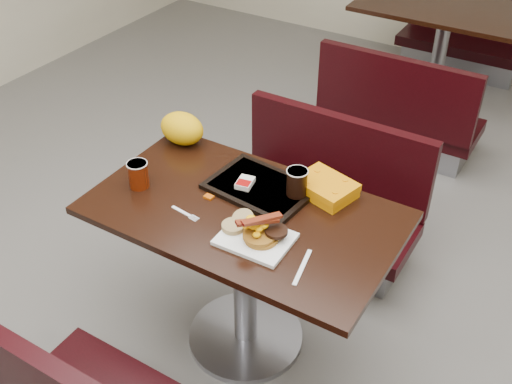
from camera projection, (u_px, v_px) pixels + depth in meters
The scene contains 23 objects.
floor at pixel (246, 338), 2.82m from camera, with size 6.00×7.00×0.01m, color slate.
table_near at pixel (245, 279), 2.59m from camera, with size 1.20×0.70×0.75m, color black, non-canonical shape.
bench_near_n at pixel (319, 197), 3.08m from camera, with size 1.00×0.46×0.72m, color black, non-canonical shape.
table_far at pixel (438, 58), 4.38m from camera, with size 1.20×0.70×0.75m, color black, non-canonical shape.
bench_far_s at pixel (403, 100), 3.91m from camera, with size 1.00×0.46×0.72m, color black, non-canonical shape.
bench_far_n at pixel (466, 28), 4.87m from camera, with size 1.00×0.46×0.72m, color black, non-canonical shape.
platter at pixel (255, 239), 2.22m from camera, with size 0.26×0.20×0.02m, color white.
pancake_stack at pixel (261, 237), 2.20m from camera, with size 0.12×0.12×0.03m, color #996F19.
sausage_patty at pixel (276, 231), 2.19m from camera, with size 0.08×0.08×0.01m, color black.
scrambled_eggs at pixel (254, 225), 2.20m from camera, with size 0.09×0.08×0.05m, color yellow.
bacon_strips at pixel (257, 221), 2.16m from camera, with size 0.16×0.07×0.01m, color #470507, non-canonical shape.
muffin_bottom at pixel (233, 226), 2.25m from camera, with size 0.09×0.09×0.02m, color #A29355.
muffin_top at pixel (243, 219), 2.27m from camera, with size 0.08×0.08×0.02m, color #A29355.
coffee_cup_near at pixel (138, 175), 2.46m from camera, with size 0.08×0.08×0.11m, color maroon.
fork at pixel (181, 211), 2.36m from camera, with size 0.13×0.02×0.00m, color white, non-canonical shape.
knife at pixel (302, 267), 2.11m from camera, with size 0.19×0.02×0.00m, color white.
condiment_syrup at pixel (209, 197), 2.43m from camera, with size 0.04×0.03×0.01m, color #B14507.
condiment_ketchup at pixel (264, 207), 2.38m from camera, with size 0.04×0.03×0.01m, color #8C0504.
tray at pixel (261, 187), 2.47m from camera, with size 0.41×0.29×0.02m, color black.
hashbrown_sleeve_left at pixel (245, 183), 2.46m from camera, with size 0.06×0.08×0.02m, color silver.
coffee_cup_far at pixel (297, 182), 2.39m from camera, with size 0.08×0.08×0.11m, color black.
clamshell at pixel (325, 188), 2.43m from camera, with size 0.23×0.17×0.06m, color orange.
paper_bag at pixel (182, 128), 2.72m from camera, with size 0.21×0.15×0.14m, color #F4A108.
Camera 1 is at (1.01, -1.57, 2.22)m, focal length 43.05 mm.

